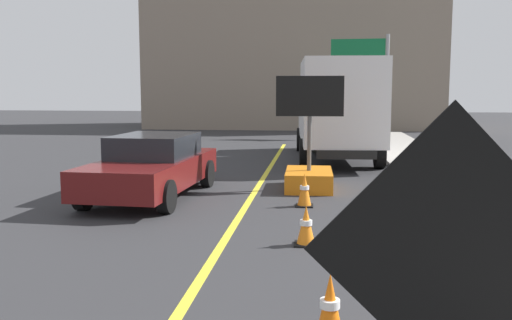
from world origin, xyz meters
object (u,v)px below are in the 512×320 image
object	(u,v)px
highway_guide_sign	(370,68)
traffic_cone_far_lane	(304,190)
traffic_cone_mid_lane	(306,226)
pickup_car	(152,166)
arrow_board_trailer	(309,169)
box_truck	(337,107)
roadwork_sign	(448,254)
traffic_cone_near_sign	(330,309)

from	to	relation	value
highway_guide_sign	traffic_cone_far_lane	xyz separation A→B (m)	(-2.74, -16.64, -3.09)
traffic_cone_mid_lane	traffic_cone_far_lane	size ratio (longest dim) A/B	0.90
pickup_car	highway_guide_sign	bearing A→B (deg)	69.02
arrow_board_trailer	traffic_cone_mid_lane	size ratio (longest dim) A/B	4.35
arrow_board_trailer	highway_guide_sign	size ratio (longest dim) A/B	0.54
box_truck	traffic_cone_mid_lane	world-z (taller)	box_truck
roadwork_sign	traffic_cone_near_sign	xyz separation A→B (m)	(-0.60, 1.95, -1.14)
box_truck	traffic_cone_far_lane	distance (m)	7.92
arrow_board_trailer	traffic_cone_mid_lane	xyz separation A→B (m)	(0.04, -4.96, -0.18)
box_truck	traffic_cone_mid_lane	distance (m)	10.77
roadwork_sign	traffic_cone_near_sign	distance (m)	2.34
box_truck	traffic_cone_far_lane	xyz separation A→B (m)	(-0.87, -7.74, -1.46)
arrow_board_trailer	highway_guide_sign	world-z (taller)	highway_guide_sign
pickup_car	highway_guide_sign	size ratio (longest dim) A/B	0.94
roadwork_sign	arrow_board_trailer	world-z (taller)	arrow_board_trailer
box_truck	roadwork_sign	bearing A→B (deg)	-89.54
pickup_car	highway_guide_sign	xyz separation A→B (m)	(6.13, 15.98, 2.73)
pickup_car	traffic_cone_mid_lane	xyz separation A→B (m)	(3.49, -3.56, -0.39)
arrow_board_trailer	traffic_cone_far_lane	distance (m)	2.07
highway_guide_sign	traffic_cone_mid_lane	distance (m)	19.96
traffic_cone_near_sign	traffic_cone_far_lane	world-z (taller)	traffic_cone_far_lane
highway_guide_sign	traffic_cone_far_lane	world-z (taller)	highway_guide_sign
arrow_board_trailer	box_truck	size ratio (longest dim) A/B	0.36
highway_guide_sign	traffic_cone_mid_lane	size ratio (longest dim) A/B	8.06
box_truck	traffic_cone_near_sign	world-z (taller)	box_truck
arrow_board_trailer	traffic_cone_far_lane	world-z (taller)	arrow_board_trailer
highway_guide_sign	traffic_cone_mid_lane	xyz separation A→B (m)	(-2.64, -19.54, -3.12)
box_truck	highway_guide_sign	size ratio (longest dim) A/B	1.49
traffic_cone_near_sign	highway_guide_sign	bearing A→B (deg)	84.17
traffic_cone_near_sign	traffic_cone_mid_lane	bearing A→B (deg)	95.08
traffic_cone_mid_lane	traffic_cone_far_lane	bearing A→B (deg)	91.93
traffic_cone_far_lane	traffic_cone_near_sign	bearing A→B (deg)	-86.38
box_truck	highway_guide_sign	bearing A→B (deg)	78.17
traffic_cone_mid_lane	pickup_car	bearing A→B (deg)	134.43
arrow_board_trailer	traffic_cone_near_sign	size ratio (longest dim) A/B	3.95
box_truck	pickup_car	distance (m)	8.33
box_truck	traffic_cone_mid_lane	bearing A→B (deg)	-94.16
pickup_car	highway_guide_sign	distance (m)	17.33
highway_guide_sign	traffic_cone_far_lane	distance (m)	17.15
arrow_board_trailer	traffic_cone_mid_lane	world-z (taller)	arrow_board_trailer
arrow_board_trailer	traffic_cone_near_sign	distance (m)	8.33
arrow_board_trailer	pickup_car	bearing A→B (deg)	-157.95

